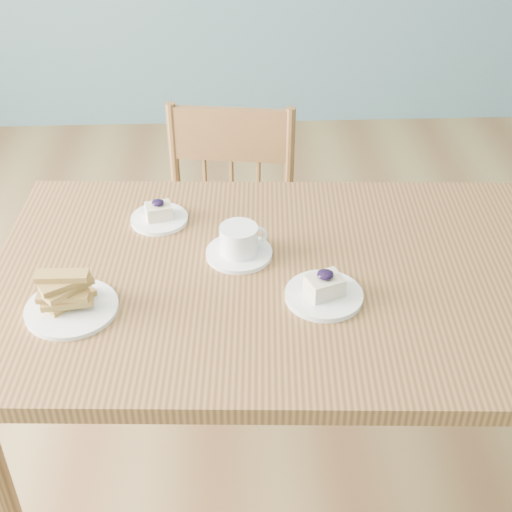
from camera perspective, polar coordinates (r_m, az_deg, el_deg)
The scene contains 7 objects.
room at distance 1.27m, azimuth 3.43°, elevation 17.45°, with size 5.01×5.01×2.71m.
dining_table at distance 1.67m, azimuth 3.76°, elevation -3.44°, with size 1.47×0.89×0.77m.
dining_chair at distance 2.25m, azimuth -2.27°, elevation 0.60°, with size 0.45×0.43×0.87m.
cheesecake_plate_near at distance 1.54m, azimuth 5.47°, elevation -2.82°, with size 0.17×0.17×0.07m.
cheesecake_plate_far at distance 1.80m, azimuth -7.76°, elevation 3.22°, with size 0.14×0.14×0.06m.
coffee_cup at distance 1.66m, azimuth -1.33°, elevation 1.01°, with size 0.16×0.16×0.08m.
biscotti_plate at distance 1.55m, azimuth -14.66°, elevation -3.39°, with size 0.20×0.20×0.09m.
Camera 1 is at (-0.12, -1.19, 1.75)m, focal length 50.00 mm.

